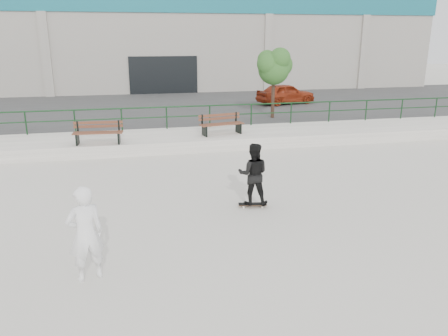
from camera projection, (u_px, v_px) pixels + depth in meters
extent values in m
plane|color=beige|center=(253.00, 238.00, 10.26)|extent=(120.00, 120.00, 0.00)
cube|color=beige|center=(193.00, 139.00, 19.07)|extent=(30.00, 3.00, 0.50)
cube|color=#3A3A3A|center=(173.00, 109.00, 27.02)|extent=(60.00, 14.00, 0.50)
cylinder|color=#153A1B|center=(188.00, 106.00, 19.93)|extent=(28.00, 0.06, 0.06)
cylinder|color=#153A1B|center=(188.00, 116.00, 20.06)|extent=(28.00, 0.05, 0.05)
cylinder|color=#153A1B|center=(26.00, 123.00, 18.63)|extent=(0.06, 0.06, 1.00)
cylinder|color=#153A1B|center=(75.00, 121.00, 19.04)|extent=(0.06, 0.06, 1.00)
cylinder|color=#153A1B|center=(122.00, 120.00, 19.46)|extent=(0.06, 0.06, 1.00)
cylinder|color=#153A1B|center=(167.00, 118.00, 19.87)|extent=(0.06, 0.06, 1.00)
cylinder|color=#153A1B|center=(210.00, 116.00, 20.28)|extent=(0.06, 0.06, 1.00)
cylinder|color=#153A1B|center=(251.00, 115.00, 20.69)|extent=(0.06, 0.06, 1.00)
cylinder|color=#153A1B|center=(291.00, 113.00, 21.10)|extent=(0.06, 0.06, 1.00)
cylinder|color=#153A1B|center=(329.00, 112.00, 21.51)|extent=(0.06, 0.06, 1.00)
cylinder|color=#153A1B|center=(366.00, 110.00, 21.92)|extent=(0.06, 0.06, 1.00)
cylinder|color=#153A1B|center=(402.00, 109.00, 22.33)|extent=(0.06, 0.06, 1.00)
cylinder|color=#153A1B|center=(436.00, 108.00, 22.74)|extent=(0.06, 0.06, 1.00)
cube|color=#ABA699|center=(155.00, 43.00, 39.04)|extent=(44.00, 16.00, 8.00)
cube|color=#196F7E|center=(153.00, 6.00, 38.14)|extent=(44.20, 16.20, 1.80)
cube|color=black|center=(164.00, 78.00, 32.20)|extent=(5.00, 0.15, 3.20)
cube|color=#ABA699|center=(46.00, 59.00, 30.08)|extent=(0.60, 0.25, 6.20)
cube|color=#ABA699|center=(268.00, 57.00, 33.36)|extent=(0.60, 0.25, 6.20)
cube|color=#ABA699|center=(363.00, 56.00, 35.00)|extent=(0.60, 0.25, 6.20)
cube|color=brown|center=(97.00, 134.00, 16.86)|extent=(1.91, 0.27, 0.04)
cube|color=brown|center=(98.00, 133.00, 17.04)|extent=(1.91, 0.27, 0.04)
cube|color=brown|center=(99.00, 132.00, 17.22)|extent=(1.91, 0.27, 0.04)
cube|color=brown|center=(98.00, 126.00, 17.24)|extent=(1.90, 0.18, 0.11)
cube|color=brown|center=(98.00, 123.00, 17.20)|extent=(1.90, 0.18, 0.11)
cube|color=black|center=(77.00, 139.00, 17.00)|extent=(0.10, 0.53, 0.44)
cube|color=black|center=(78.00, 127.00, 17.13)|extent=(0.07, 0.06, 0.44)
cube|color=black|center=(119.00, 138.00, 17.21)|extent=(0.10, 0.53, 0.44)
cube|color=black|center=(119.00, 126.00, 17.35)|extent=(0.07, 0.06, 0.44)
cube|color=brown|center=(224.00, 125.00, 18.54)|extent=(1.90, 0.49, 0.04)
cube|color=brown|center=(222.00, 124.00, 18.71)|extent=(1.90, 0.49, 0.04)
cube|color=brown|center=(220.00, 123.00, 18.88)|extent=(1.90, 0.49, 0.04)
cube|color=brown|center=(219.00, 118.00, 18.90)|extent=(1.88, 0.40, 0.11)
cube|color=brown|center=(219.00, 115.00, 18.85)|extent=(1.88, 0.40, 0.11)
cube|color=black|center=(205.00, 131.00, 18.48)|extent=(0.16, 0.53, 0.45)
cube|color=black|center=(202.00, 120.00, 18.59)|extent=(0.07, 0.06, 0.45)
cube|color=black|center=(238.00, 128.00, 19.08)|extent=(0.16, 0.53, 0.45)
cube|color=black|center=(236.00, 117.00, 19.20)|extent=(0.07, 0.06, 0.45)
cylinder|color=#3F291F|center=(273.00, 97.00, 22.50)|extent=(0.18, 0.18, 2.13)
sphere|color=#306123|center=(274.00, 69.00, 22.09)|extent=(1.60, 1.60, 1.60)
sphere|color=#306123|center=(281.00, 65.00, 22.38)|extent=(1.24, 1.24, 1.24)
sphere|color=#306123|center=(268.00, 64.00, 21.78)|extent=(1.15, 1.15, 1.15)
sphere|color=#306123|center=(280.00, 58.00, 21.65)|extent=(1.06, 1.06, 1.06)
sphere|color=#306123|center=(267.00, 60.00, 22.24)|extent=(0.98, 0.98, 0.98)
imported|color=maroon|center=(286.00, 94.00, 27.30)|extent=(3.98, 2.33, 1.27)
cube|color=black|center=(253.00, 204.00, 12.13)|extent=(0.80, 0.33, 0.02)
cube|color=brown|center=(253.00, 204.00, 12.14)|extent=(0.80, 0.33, 0.01)
cube|color=#A8A8AD|center=(243.00, 205.00, 12.14)|extent=(0.09, 0.17, 0.03)
cube|color=#A8A8AD|center=(262.00, 205.00, 12.16)|extent=(0.09, 0.17, 0.03)
cylinder|color=beige|center=(244.00, 207.00, 12.05)|extent=(0.06, 0.03, 0.06)
cylinder|color=beige|center=(243.00, 205.00, 12.23)|extent=(0.06, 0.03, 0.06)
cylinder|color=beige|center=(262.00, 207.00, 12.07)|extent=(0.06, 0.03, 0.06)
cylinder|color=beige|center=(261.00, 204.00, 12.25)|extent=(0.06, 0.03, 0.06)
imported|color=black|center=(253.00, 174.00, 11.88)|extent=(0.99, 0.86, 1.72)
imported|color=white|center=(86.00, 234.00, 8.28)|extent=(0.81, 0.66, 1.91)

